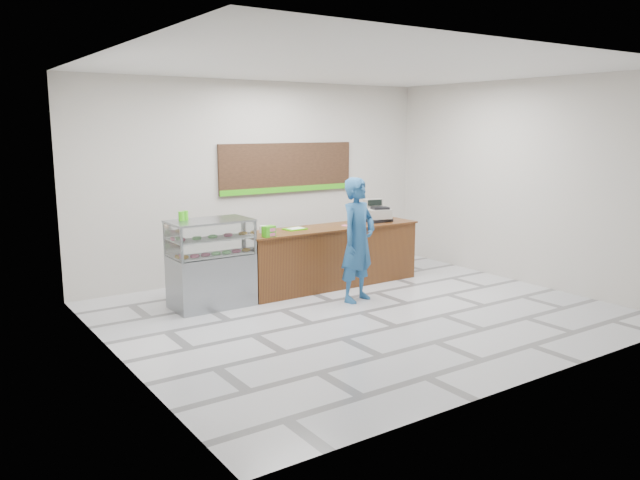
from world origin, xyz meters
TOP-DOWN VIEW (x-y plane):
  - floor at (0.00, 0.00)m, footprint 7.00×7.00m
  - back_wall at (0.00, 3.00)m, footprint 7.00×0.00m
  - ceiling at (0.00, 0.00)m, footprint 7.00×7.00m
  - sales_counter at (0.55, 1.55)m, footprint 3.26×0.76m
  - display_case at (-1.67, 1.55)m, footprint 1.22×0.72m
  - menu_board at (0.55, 2.96)m, footprint 2.80×0.06m
  - cash_register at (1.56, 1.59)m, footprint 0.52×0.53m
  - card_terminal at (1.48, 1.59)m, footprint 0.13×0.18m
  - serving_tray at (-0.12, 1.64)m, footprint 0.37×0.28m
  - napkin_box at (-0.71, 1.60)m, footprint 0.15×0.15m
  - straw_cup at (-0.95, 1.75)m, footprint 0.07×0.07m
  - promo_box at (-0.82, 1.28)m, footprint 0.21×0.16m
  - donut_decal at (0.82, 1.49)m, footprint 0.16×0.16m
  - green_cup_left at (-2.05, 1.70)m, footprint 0.09×0.09m
  - green_cup_right at (-1.97, 1.74)m, footprint 0.09×0.09m
  - customer at (0.36, 0.57)m, footprint 0.81×0.64m

SIDE VIEW (x-z plane):
  - floor at x=0.00m, z-range 0.00..0.00m
  - sales_counter at x=0.55m, z-range 0.00..1.03m
  - display_case at x=-1.67m, z-range 0.01..1.34m
  - customer at x=0.36m, z-range 0.00..1.93m
  - donut_decal at x=0.82m, z-range 1.03..1.03m
  - serving_tray at x=-0.12m, z-range 1.03..1.05m
  - card_terminal at x=1.48m, z-range 1.03..1.07m
  - straw_cup at x=-0.95m, z-range 1.03..1.14m
  - napkin_box at x=-0.71m, z-range 1.03..1.15m
  - promo_box at x=-0.82m, z-range 1.03..1.20m
  - cash_register at x=1.56m, z-range 0.98..1.37m
  - green_cup_left at x=-2.05m, z-range 1.33..1.47m
  - green_cup_right at x=-1.97m, z-range 1.33..1.47m
  - back_wall at x=0.00m, z-range -1.75..5.25m
  - menu_board at x=0.55m, z-range 1.48..2.38m
  - ceiling at x=0.00m, z-range 3.50..3.50m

